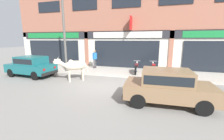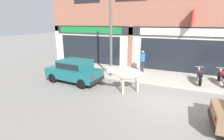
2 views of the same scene
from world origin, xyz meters
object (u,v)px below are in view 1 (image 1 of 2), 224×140
motorcycle_0 (136,68)px  motorcycle_1 (154,68)px  car_1 (167,85)px  pedestrian (95,57)px  cow (74,66)px  car_0 (31,65)px  utility_pole (64,35)px

motorcycle_0 → motorcycle_1: same height
car_1 → pedestrian: 8.23m
car_1 → motorcycle_1: car_1 is taller
cow → motorcycle_0: 4.67m
cow → car_0: (-3.64, 0.18, -0.19)m
car_0 → motorcycle_0: 7.77m
cow → motorcycle_1: (4.90, 3.12, -0.49)m
cow → utility_pole: (-1.93, 2.01, 2.02)m
cow → car_0: 3.65m
cow → motorcycle_0: size_ratio=0.98×
car_0 → car_1: size_ratio=1.01×
cow → pedestrian: size_ratio=1.11×
car_0 → pedestrian: bearing=46.5°
cow → motorcycle_0: bearing=38.8°
cow → pedestrian: 3.83m
motorcycle_0 → pedestrian: 3.96m
car_1 → motorcycle_1: size_ratio=2.03×
car_1 → utility_pole: (-7.50, 4.06, 2.21)m
motorcycle_0 → utility_pole: 6.16m
motorcycle_1 → utility_pole: size_ratio=0.31×
motorcycle_0 → car_1: bearing=-68.6°
car_0 → car_1: 9.48m
utility_pole → motorcycle_1: bearing=9.3°
motorcycle_1 → pedestrian: bearing=172.2°
car_0 → pedestrian: 5.03m
utility_pole → cow: bearing=-46.3°
motorcycle_0 → car_0: bearing=-159.4°
car_0 → car_1: bearing=-13.6°
cow → utility_pole: size_ratio=0.31×
car_1 → pedestrian: size_ratio=2.29×
pedestrian → motorcycle_0: bearing=-13.4°
utility_pole → car_0: bearing=-133.1°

